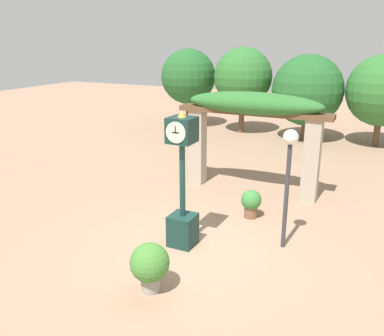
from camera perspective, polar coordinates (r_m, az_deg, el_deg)
name	(u,v)px	position (r m, az deg, el deg)	size (l,w,h in m)	color
ground_plane	(193,248)	(9.67, 0.16, -11.14)	(60.00, 60.00, 0.00)	#9E7A60
pedestal_clock	(182,188)	(9.24, -1.35, -2.82)	(0.59, 0.61, 3.20)	#14332D
pergola	(253,116)	(12.59, 8.53, 7.21)	(4.76, 1.06, 3.16)	#A89E89
potted_plant_near_left	(150,264)	(7.96, -5.94, -13.30)	(0.76, 0.76, 0.99)	gray
potted_plant_near_right	(251,202)	(11.15, 8.31, -4.76)	(0.55, 0.55, 0.79)	brown
lamp_post	(289,162)	(9.18, 13.45, 0.89)	(0.34, 0.34, 2.81)	#333338
tree_line	(305,84)	(20.54, 15.52, 11.26)	(15.77, 3.98, 4.34)	brown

